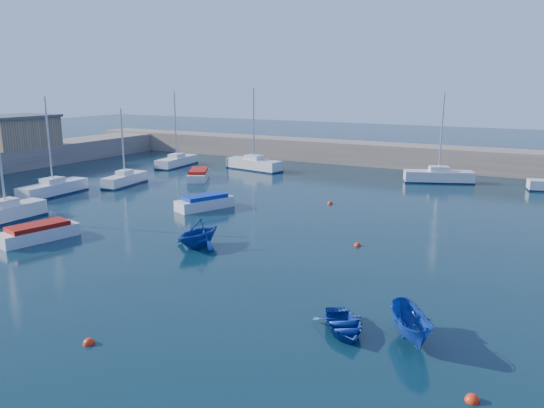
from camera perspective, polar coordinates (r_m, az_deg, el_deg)
The scene contains 19 objects.
ground at distance 23.80m, azimuth -11.05°, elevation -11.67°, with size 220.00×220.00×0.00m, color #0B2530.
back_wall at distance 64.65m, azimuth 15.71°, elevation 4.89°, with size 96.00×4.50×2.60m, color gray.
brick_shed_a at distance 69.39m, azimuth -25.79°, elevation 6.95°, with size 6.00×8.00×3.40m, color #967957.
sailboat_1 at distance 42.72m, azimuth -26.69°, elevation -0.84°, with size 1.64×5.76×7.78m.
sailboat_2 at distance 50.99m, azimuth -22.48°, elevation 1.57°, with size 2.15×6.64×8.66m.
sailboat_3 at distance 53.74m, azimuth -15.54°, elevation 2.58°, with size 2.30×5.69×7.41m.
sailboat_4 at distance 64.73m, azimuth -10.20°, elevation 4.55°, with size 2.58×6.85×8.76m.
sailboat_5 at distance 60.98m, azimuth -1.95°, elevation 4.32°, with size 7.23×3.24×9.25m.
sailboat_6 at distance 55.77m, azimuth 17.48°, elevation 2.88°, with size 6.90×4.23×8.85m.
motorboat_0 at distance 36.86m, azimuth -23.82°, elevation -2.81°, with size 2.72×5.09×1.08m.
motorboat_1 at distance 42.38m, azimuth -7.25°, elevation 0.19°, with size 3.29×4.93×1.14m.
motorboat_2 at distance 55.60m, azimuth -7.89°, elevation 3.17°, with size 4.08×5.35×1.06m.
dinghy_center at distance 22.02m, azimuth 7.66°, elevation -12.75°, with size 2.15×3.01×0.62m, color #163B98.
dinghy_left at distance 32.60m, azimuth -7.97°, elevation -3.05°, with size 2.96×3.43×1.81m, color #163B98.
dinghy_right at distance 21.67m, azimuth 14.77°, elevation -12.56°, with size 1.25×3.32×1.28m, color #163B98.
buoy_0 at distance 22.23m, azimuth -19.08°, elevation -14.02°, with size 0.47×0.47×0.47m, color red.
buoy_1 at distance 33.13m, azimuth 9.18°, elevation -4.46°, with size 0.43×0.43×0.43m, color #B52B0D.
buoy_3 at distance 44.12m, azimuth 6.26°, elevation 0.01°, with size 0.46×0.46×0.46m, color red.
buoy_5 at distance 18.94m, azimuth 20.73°, elevation -19.20°, with size 0.48×0.48×0.48m, color red.
Camera 1 is at (14.03, -16.53, 9.82)m, focal length 35.00 mm.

